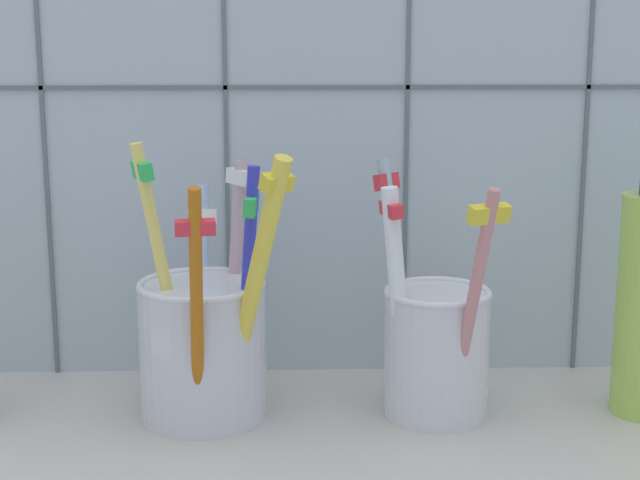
# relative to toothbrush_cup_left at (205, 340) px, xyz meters

# --- Properties ---
(counter_slab) EXTENTS (0.64, 0.22, 0.02)m
(counter_slab) POSITION_rel_toothbrush_cup_left_xyz_m (0.07, -0.02, -0.06)
(counter_slab) COLOR #BCB7AD
(counter_slab) RESTS_ON ground
(tile_wall_back) EXTENTS (0.64, 0.02, 0.45)m
(tile_wall_back) POSITION_rel_toothbrush_cup_left_xyz_m (0.07, 0.10, 0.15)
(tile_wall_back) COLOR #B2C1CC
(tile_wall_back) RESTS_ON ground
(toothbrush_cup_left) EXTENTS (0.10, 0.12, 0.18)m
(toothbrush_cup_left) POSITION_rel_toothbrush_cup_left_xyz_m (0.00, 0.00, 0.00)
(toothbrush_cup_left) COLOR silver
(toothbrush_cup_left) RESTS_ON counter_slab
(toothbrush_cup_right) EXTENTS (0.08, 0.10, 0.17)m
(toothbrush_cup_right) POSITION_rel_toothbrush_cup_left_xyz_m (0.15, 0.00, -0.00)
(toothbrush_cup_right) COLOR silver
(toothbrush_cup_right) RESTS_ON counter_slab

